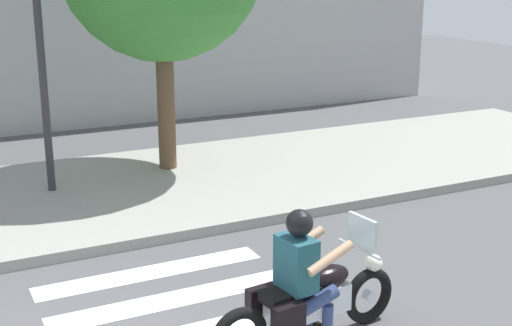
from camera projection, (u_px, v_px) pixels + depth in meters
crosswalk_stripe_4 at (173, 299)px, 7.86m from camera, size 2.80×0.40×0.01m
crosswalk_stripe_5 at (151, 272)px, 8.55m from camera, size 2.80×0.40×0.01m
motorcycle at (309, 302)px, 6.84m from camera, size 2.19×0.73×1.20m
rider at (303, 269)px, 6.70m from camera, size 0.67×0.59×1.42m
street_lamp at (39, 35)px, 10.52m from camera, size 0.28×0.28×4.27m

